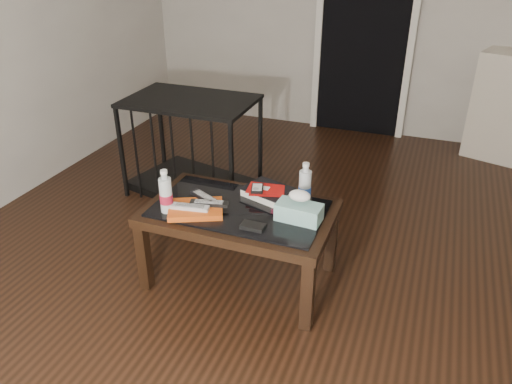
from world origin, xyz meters
TOP-DOWN VIEW (x-y plane):
  - ground at (0.00, 0.00)m, footprint 5.00×5.00m
  - doorway at (-0.40, 2.47)m, footprint 0.90×0.08m
  - coffee_table at (-0.58, -0.11)m, footprint 1.00×0.60m
  - pet_crate at (-1.32, 0.78)m, footprint 1.01×0.79m
  - magazines at (-0.78, -0.23)m, footprint 0.34×0.31m
  - remote_silver at (-0.80, -0.26)m, footprint 0.21×0.08m
  - remote_black_front at (-0.72, -0.19)m, footprint 0.21×0.10m
  - remote_black_back at (-0.77, -0.14)m, footprint 0.20×0.14m
  - textbook at (-0.48, 0.07)m, footprint 0.30×0.27m
  - dvd_mailers at (-0.50, 0.05)m, footprint 0.20×0.16m
  - ipod at (-0.53, 0.02)m, footprint 0.09×0.12m
  - flip_phone at (-0.35, -0.11)m, footprint 0.10×0.08m
  - wallet at (-0.44, -0.28)m, footprint 0.12×0.07m
  - water_bottle_left at (-0.92, -0.28)m, footprint 0.08×0.08m
  - water_bottle_right at (-0.27, 0.06)m, footprint 0.08×0.08m
  - tissue_box at (-0.25, -0.12)m, footprint 0.24×0.13m

SIDE VIEW (x-z plane):
  - ground at x=0.00m, z-range 0.00..0.00m
  - pet_crate at x=-1.32m, z-range -0.12..0.59m
  - coffee_table at x=-0.58m, z-range 0.17..0.63m
  - wallet at x=-0.44m, z-range 0.46..0.48m
  - flip_phone at x=-0.35m, z-range 0.46..0.48m
  - magazines at x=-0.78m, z-range 0.46..0.49m
  - textbook at x=-0.48m, z-range 0.46..0.51m
  - remote_silver at x=-0.80m, z-range 0.49..0.51m
  - remote_black_front at x=-0.72m, z-range 0.49..0.51m
  - remote_black_back at x=-0.77m, z-range 0.49..0.51m
  - tissue_box at x=-0.25m, z-range 0.46..0.55m
  - dvd_mailers at x=-0.50m, z-range 0.51..0.51m
  - ipod at x=-0.53m, z-range 0.51..0.53m
  - water_bottle_left at x=-0.92m, z-range 0.46..0.70m
  - water_bottle_right at x=-0.27m, z-range 0.46..0.70m
  - doorway at x=-0.40m, z-range -0.01..2.06m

